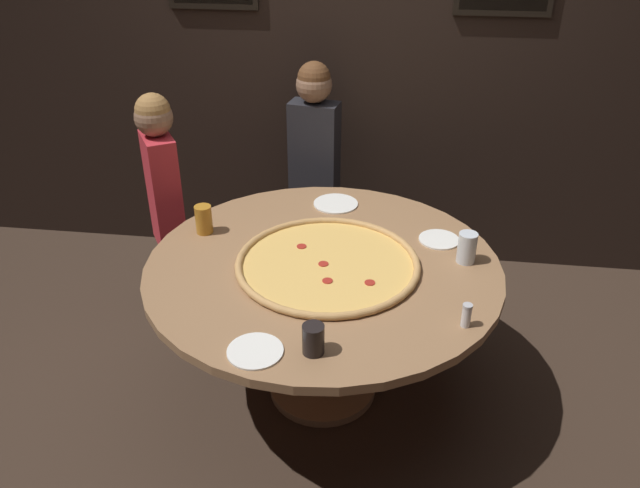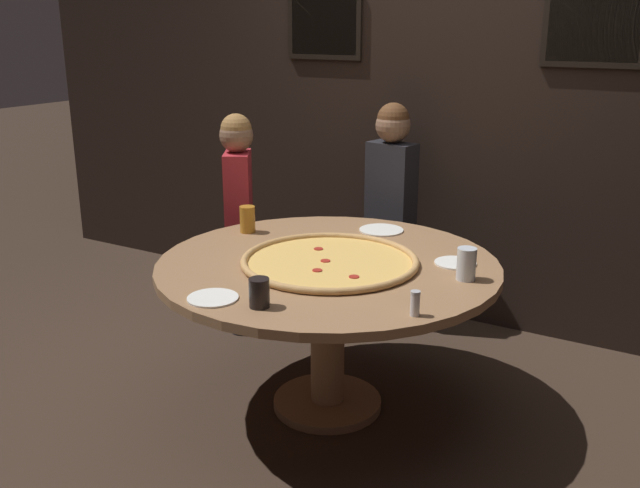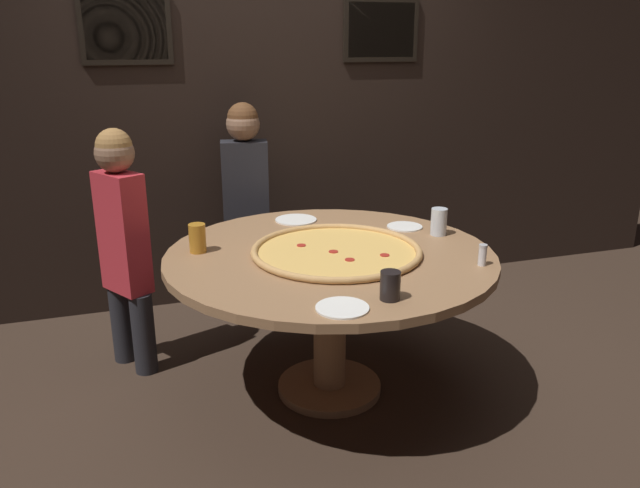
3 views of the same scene
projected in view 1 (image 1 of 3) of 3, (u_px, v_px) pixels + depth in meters
The scene contains 13 objects.
ground_plane at pixel (323, 388), 3.10m from camera, with size 24.00×24.00×0.00m, color #38281E.
back_wall at pixel (353, 55), 3.62m from camera, with size 6.40×0.08×2.60m.
dining_table at pixel (323, 288), 2.80m from camera, with size 1.56×1.56×0.74m.
giant_pizza at pixel (328, 263), 2.70m from camera, with size 0.80×0.80×0.03m.
drink_cup_beside_pizza at pixel (467, 248), 2.70m from camera, with size 0.08×0.08×0.14m, color silver.
drink_cup_near_right at pixel (204, 219), 2.93m from camera, with size 0.08×0.08×0.14m, color #BC7A23.
drink_cup_by_shaker at pixel (313, 339), 2.19m from camera, with size 0.08×0.08×0.11m, color black.
white_plate_right_side at pixel (336, 204), 3.21m from camera, with size 0.23×0.23×0.01m, color white.
white_plate_beside_cup at pixel (255, 351), 2.21m from camera, with size 0.20×0.20×0.01m, color white.
white_plate_left_side at pixel (439, 240), 2.90m from camera, with size 0.19×0.19×0.01m, color white.
condiment_shaker at pixel (466, 315), 2.32m from camera, with size 0.04×0.04×0.10m.
diner_side_left at pixel (165, 196), 3.32m from camera, with size 0.27×0.33×1.29m.
diner_side_right at pixel (314, 161), 3.65m from camera, with size 0.35×0.20×1.34m.
Camera 1 is at (0.29, -2.29, 2.19)m, focal length 35.00 mm.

